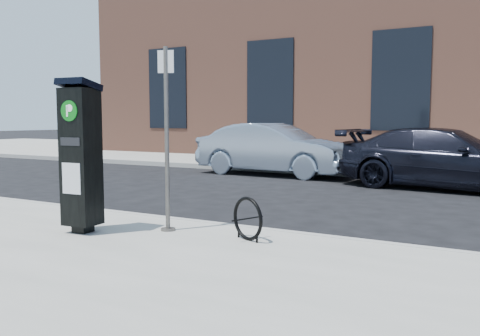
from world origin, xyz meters
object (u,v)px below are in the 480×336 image
Objects in this scene: sign_pole at (167,141)px; bike_rack at (248,219)px; car_dark at (446,159)px; parking_kiosk at (81,154)px; car_silver at (274,149)px.

sign_pole is 1.54m from bike_rack.
sign_pole is at bearing 166.52° from car_dark.
car_dark reaches higher than bike_rack.
parking_kiosk is 8.77m from car_dark.
parking_kiosk is at bearing -139.85° from bike_rack.
sign_pole reaches higher than parking_kiosk.
bike_rack is (2.14, 0.67, -0.77)m from parking_kiosk.
bike_rack is 8.83m from car_silver.
car_dark is (1.41, 7.33, 0.31)m from bike_rack.
parking_kiosk is 8.90m from car_silver.
bike_rack is (1.21, 0.04, -0.95)m from sign_pole.
sign_pole reaches higher than car_dark.
sign_pole is at bearing 30.08° from parking_kiosk.
car_silver reaches higher than bike_rack.
car_silver is at bearing 86.85° from car_dark.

